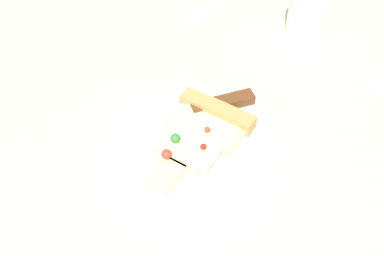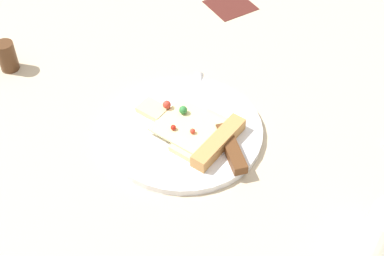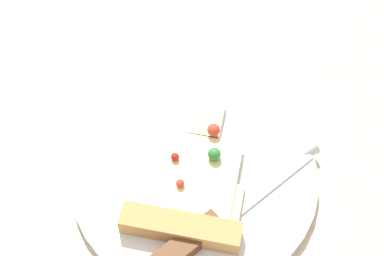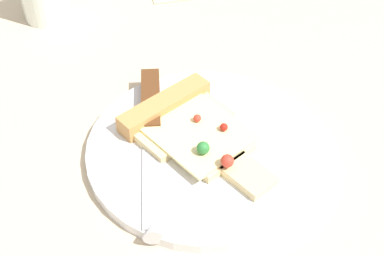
{
  "view_description": "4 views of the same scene",
  "coord_description": "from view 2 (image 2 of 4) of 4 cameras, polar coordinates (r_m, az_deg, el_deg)",
  "views": [
    {
      "loc": [
        25.67,
        38.54,
        51.21
      ],
      "look_at": [
        0.09,
        1.7,
        2.2
      ],
      "focal_mm": 42.9,
      "sensor_mm": 36.0,
      "label": 1
    },
    {
      "loc": [
        -53.36,
        35.61,
        67.03
      ],
      "look_at": [
        -0.92,
        3.75,
        3.48
      ],
      "focal_mm": 51.36,
      "sensor_mm": 36.0,
      "label": 2
    },
    {
      "loc": [
        -24.66,
        -13.46,
        54.74
      ],
      "look_at": [
        5.41,
        6.7,
        2.7
      ],
      "focal_mm": 54.42,
      "sensor_mm": 36.0,
      "label": 3
    },
    {
      "loc": [
        41.24,
        -11.82,
        45.03
      ],
      "look_at": [
        -0.27,
        2.86,
        2.5
      ],
      "focal_mm": 51.98,
      "sensor_mm": 36.0,
      "label": 4
    }
  ],
  "objects": [
    {
      "name": "plate",
      "position": [
        0.92,
        -0.84,
        -0.3
      ],
      "size": [
        26.34,
        26.34,
        1.22
      ],
      "primitive_type": "cylinder",
      "color": "silver",
      "rests_on": "ground_plane"
    },
    {
      "name": "pizza_slice",
      "position": [
        0.9,
        0.45,
        -0.35
      ],
      "size": [
        19.06,
        14.48,
        2.7
      ],
      "rotation": [
        0.0,
        0.0,
        5.1
      ],
      "color": "beige",
      "rests_on": "plate"
    },
    {
      "name": "ground_plane",
      "position": [
        0.94,
        1.68,
        -0.89
      ],
      "size": [
        159.17,
        159.17,
        3.0
      ],
      "color": "#C6B293",
      "rests_on": "ground"
    },
    {
      "name": "pepper_shaker",
      "position": [
        1.09,
        -18.65,
        7.08
      ],
      "size": [
        3.43,
        3.43,
        5.82
      ],
      "primitive_type": "cylinder",
      "color": "#4C2D19",
      "rests_on": "ground_plane"
    },
    {
      "name": "knife",
      "position": [
        0.91,
        3.17,
        -0.12
      ],
      "size": [
        23.66,
        8.59,
        2.45
      ],
      "rotation": [
        0.0,
        0.0,
        4.43
      ],
      "color": "silver",
      "rests_on": "plate"
    }
  ]
}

